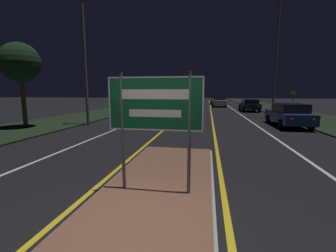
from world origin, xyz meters
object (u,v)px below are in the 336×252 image
object	(u,v)px
car_receding_2	(219,102)
car_approaching_0	(160,110)
streetlight_right_near	(277,38)
car_approaching_1	(179,103)
highway_sign	(155,109)
warning_sign	(293,99)
car_receding_0	(289,115)
streetlight_left_near	(84,43)
car_receding_3	(215,100)
car_receding_1	(249,105)

from	to	relation	value
car_receding_2	car_approaching_0	distance (m)	18.14
streetlight_right_near	car_approaching_1	xyz separation A→B (m)	(-9.22, 9.52, -5.73)
highway_sign	streetlight_right_near	bearing A→B (deg)	67.91
streetlight_right_near	warning_sign	xyz separation A→B (m)	(3.44, 5.38, -5.02)
car_receding_0	warning_sign	xyz separation A→B (m)	(3.86, 10.56, 0.71)
car_receding_0	warning_sign	bearing A→B (deg)	69.91
car_approaching_1	warning_sign	size ratio (longest dim) A/B	1.83
streetlight_left_near	warning_sign	size ratio (longest dim) A/B	3.71
car_approaching_0	car_receding_3	bearing A→B (deg)	78.95
highway_sign	streetlight_right_near	size ratio (longest dim) A/B	0.22
car_approaching_1	warning_sign	world-z (taller)	warning_sign
car_receding_1	streetlight_right_near	bearing A→B (deg)	-82.44
car_receding_2	car_approaching_0	size ratio (longest dim) A/B	0.97
streetlight_left_near	car_approaching_1	distance (m)	17.47
car_receding_1	warning_sign	size ratio (longest dim) A/B	1.82
streetlight_left_near	car_receding_0	bearing A→B (deg)	7.85
car_receding_0	car_receding_3	distance (m)	26.79
highway_sign	car_receding_2	distance (m)	29.77
car_receding_2	car_approaching_1	distance (m)	6.86
car_receding_3	car_approaching_1	xyz separation A→B (m)	(-5.15, -11.84, -0.04)
car_receding_0	highway_sign	bearing A→B (deg)	-119.32
car_receding_1	car_approaching_1	bearing A→B (deg)	158.18
highway_sign	car_receding_3	xyz separation A→B (m)	(2.41, 37.32, -1.01)
streetlight_right_near	car_receding_1	bearing A→B (deg)	97.56
car_approaching_0	warning_sign	xyz separation A→B (m)	(12.41, 9.09, 0.67)
highway_sign	car_receding_2	size ratio (longest dim) A/B	0.58
streetlight_left_near	streetlight_right_near	world-z (taller)	streetlight_right_near
highway_sign	warning_sign	distance (m)	23.54
streetlight_left_near	warning_sign	world-z (taller)	streetlight_left_near
streetlight_right_near	car_receding_2	distance (m)	15.28
car_receding_1	car_receding_2	distance (m)	8.06
streetlight_right_near	car_approaching_0	bearing A→B (deg)	-157.54
streetlight_left_near	car_approaching_1	bearing A→B (deg)	76.73
car_receding_0	car_receding_2	bearing A→B (deg)	100.02
streetlight_left_near	car_approaching_0	xyz separation A→B (m)	(4.13, 3.22, -4.40)
car_receding_1	car_receding_3	distance (m)	15.55
highway_sign	warning_sign	world-z (taller)	highway_sign
highway_sign	car_approaching_1	bearing A→B (deg)	96.14
streetlight_left_near	car_receding_1	size ratio (longest dim) A/B	2.04
streetlight_left_near	streetlight_right_near	size ratio (longest dim) A/B	0.77
highway_sign	car_approaching_0	world-z (taller)	highway_sign
car_receding_1	car_receding_2	world-z (taller)	car_receding_2
highway_sign	car_approaching_0	xyz separation A→B (m)	(-2.49, 12.25, -1.02)
streetlight_right_near	highway_sign	bearing A→B (deg)	-112.09
car_receding_2	warning_sign	bearing A→B (deg)	-49.03
streetlight_left_near	car_receding_0	world-z (taller)	streetlight_left_near
highway_sign	car_receding_1	xyz separation A→B (m)	(5.66, 22.12, -1.08)
car_receding_0	car_receding_3	bearing A→B (deg)	97.83
streetlight_right_near	car_receding_0	distance (m)	7.73
car_receding_3	warning_sign	world-z (taller)	warning_sign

